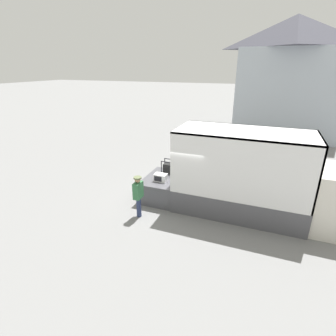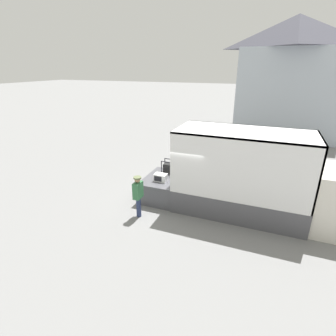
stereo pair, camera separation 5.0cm
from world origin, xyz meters
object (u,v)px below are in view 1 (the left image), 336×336
object	(u,v)px
microwave	(161,177)
worker_person	(138,193)
portable_generator	(171,169)
box_truck	(283,196)

from	to	relation	value
microwave	worker_person	world-z (taller)	worker_person
portable_generator	worker_person	world-z (taller)	worker_person
microwave	worker_person	xyz separation A→B (m)	(-0.28, -1.47, -0.07)
box_truck	portable_generator	size ratio (longest dim) A/B	9.52
box_truck	microwave	world-z (taller)	box_truck
portable_generator	worker_person	bearing A→B (deg)	-99.06
box_truck	worker_person	distance (m)	5.34
microwave	portable_generator	distance (m)	0.92
microwave	portable_generator	bearing A→B (deg)	83.57
microwave	worker_person	size ratio (longest dim) A/B	0.32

